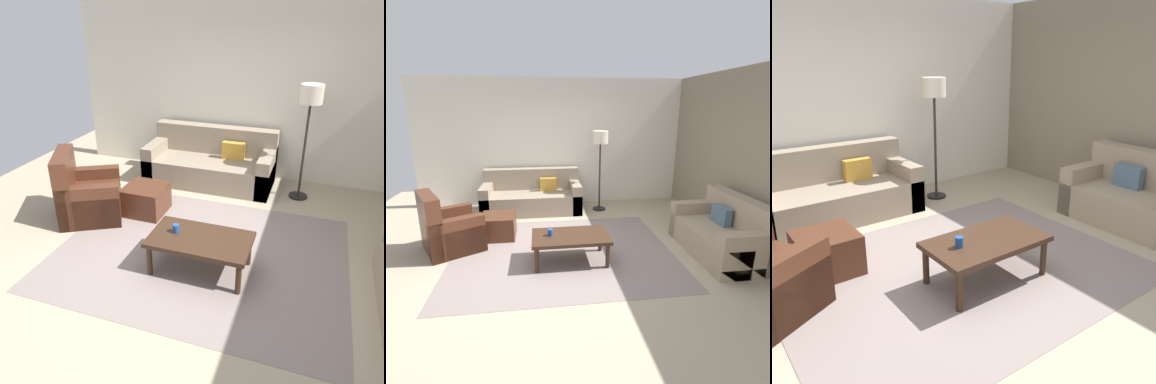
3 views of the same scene
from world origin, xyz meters
The scene contains 10 objects.
ground_plane centered at (0.00, 0.00, 0.00)m, with size 8.00×8.00×0.00m, color tan.
rear_partition centered at (0.00, 2.60, 1.40)m, with size 6.00×0.12×2.80m, color silver.
stone_feature_panel centered at (3.00, 0.00, 1.40)m, with size 0.12×5.20×2.80m, color gray.
area_rug centered at (0.00, 0.00, 0.00)m, with size 3.35×2.66×0.01m, color gray.
couch_main centered at (-0.49, 2.09, 0.30)m, with size 2.06×0.92×0.88m.
couch_loveseat centered at (2.46, -0.34, 0.30)m, with size 0.88×1.56×0.88m.
ottoman centered at (-1.05, 0.71, 0.20)m, with size 0.56×0.56×0.40m, color #4C2819.
coffee_table centered at (0.09, -0.30, 0.36)m, with size 1.10×0.64×0.41m.
cup centered at (-0.19, -0.28, 0.46)m, with size 0.07×0.07×0.09m, color #1E478C.
lamp_standing centered at (0.96, 1.92, 1.41)m, with size 0.32×0.32×1.71m.
Camera 3 is at (-2.04, -2.85, 2.00)m, focal length 37.63 mm.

